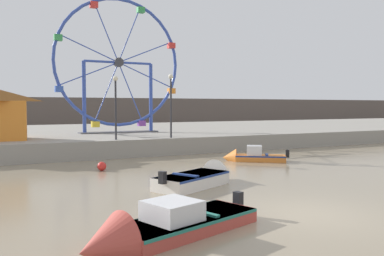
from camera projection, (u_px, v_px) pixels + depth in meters
ground_plane at (307, 214)px, 12.01m from camera, size 240.00×240.00×0.00m
quay_promenade at (92, 136)px, 35.76m from camera, size 110.00×23.95×1.09m
distant_town_skyline at (50, 113)px, 58.91m from camera, size 140.00×3.00×4.40m
motorboat_white_red_stripe at (203, 178)px, 16.53m from camera, size 4.29×3.01×1.32m
motorboat_orange_hull at (250, 156)px, 23.54m from camera, size 3.51×2.94×1.23m
motorboat_faded_red at (155, 230)px, 9.62m from camera, size 5.16×2.88×1.39m
ferris_wheel_blue_frame at (118, 65)px, 31.65m from camera, size 9.90×1.20×10.38m
promenade_lamp_near at (116, 98)px, 25.04m from camera, size 0.32×0.32×3.91m
promenade_lamp_far at (171, 96)px, 26.62m from camera, size 0.32×0.32×4.14m
mooring_buoy_orange at (102, 166)px, 19.99m from camera, size 0.44×0.44×0.44m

